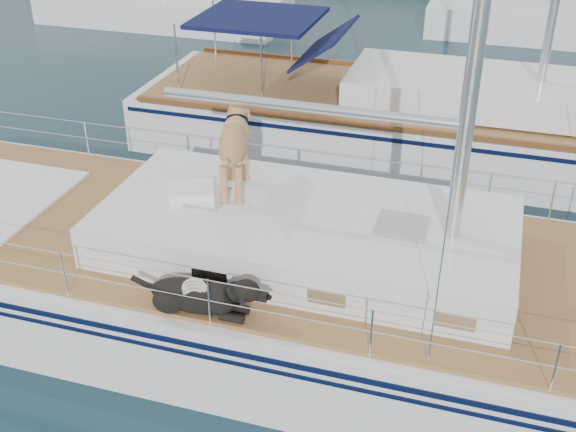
% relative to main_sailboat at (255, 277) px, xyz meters
% --- Properties ---
extents(ground, '(120.00, 120.00, 0.00)m').
position_rel_main_sailboat_xyz_m(ground, '(-0.09, 0.00, -0.68)').
color(ground, black).
rests_on(ground, ground).
extents(main_sailboat, '(12.00, 3.80, 14.01)m').
position_rel_main_sailboat_xyz_m(main_sailboat, '(0.00, 0.00, 0.00)').
color(main_sailboat, silver).
rests_on(main_sailboat, ground).
extents(neighbor_sailboat, '(11.00, 3.50, 13.30)m').
position_rel_main_sailboat_xyz_m(neighbor_sailboat, '(1.22, 6.25, -0.06)').
color(neighbor_sailboat, silver).
rests_on(neighbor_sailboat, ground).
extents(bg_boat_west, '(8.00, 3.00, 11.65)m').
position_rel_main_sailboat_xyz_m(bg_boat_west, '(-8.09, 14.00, -0.24)').
color(bg_boat_west, silver).
rests_on(bg_boat_west, ground).
extents(bg_boat_center, '(7.20, 3.00, 11.65)m').
position_rel_main_sailboat_xyz_m(bg_boat_center, '(3.91, 16.00, -0.23)').
color(bg_boat_center, silver).
rests_on(bg_boat_center, ground).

